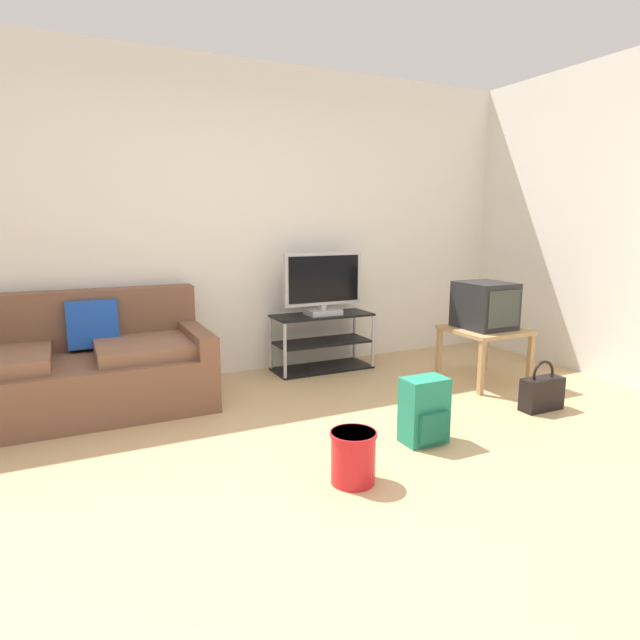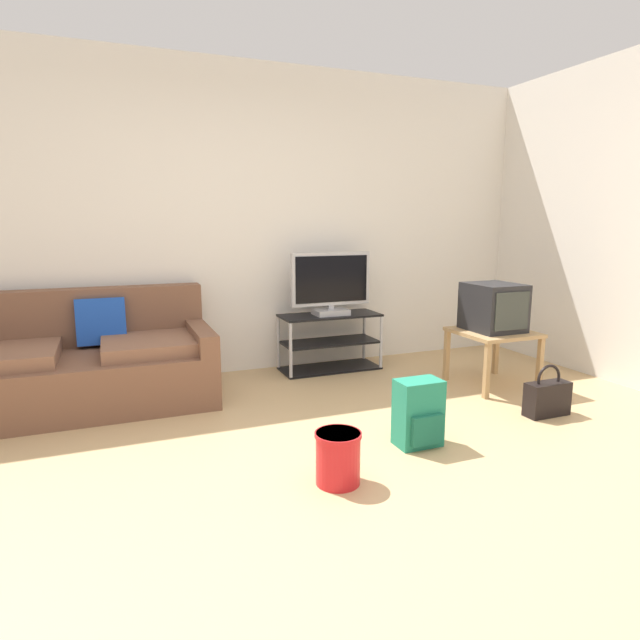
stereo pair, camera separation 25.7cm
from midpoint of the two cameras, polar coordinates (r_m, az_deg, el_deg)
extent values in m
cube|color=tan|center=(2.80, 3.48, -18.55)|extent=(9.00, 9.80, 0.02)
cube|color=silver|center=(4.78, -9.15, 10.37)|extent=(9.00, 0.10, 2.70)
cube|color=silver|center=(5.12, 32.04, 8.92)|extent=(0.10, 3.60, 2.70)
cube|color=brown|center=(4.26, -22.48, -6.08)|extent=(1.86, 0.95, 0.39)
cube|color=brown|center=(4.53, -22.82, 0.29)|extent=(1.86, 0.20, 0.45)
cube|color=brown|center=(4.26, -11.11, -1.64)|extent=(0.14, 0.95, 0.16)
cube|color=brown|center=(4.16, -15.66, -2.57)|extent=(0.74, 0.66, 0.10)
cube|color=blue|center=(4.42, -20.89, -0.14)|extent=(0.36, 0.16, 0.37)
cube|color=black|center=(4.85, 2.58, 0.49)|extent=(0.91, 0.38, 0.02)
cube|color=black|center=(4.90, 2.56, -2.38)|extent=(0.87, 0.37, 0.02)
cube|color=black|center=(4.97, 2.54, -5.18)|extent=(0.91, 0.38, 0.02)
cylinder|color=#B7B7BC|center=(4.58, -1.56, -3.29)|extent=(0.03, 0.03, 0.52)
cylinder|color=#B7B7BC|center=(4.95, 8.06, -2.36)|extent=(0.03, 0.03, 0.52)
cylinder|color=#B7B7BC|center=(4.91, -2.99, -2.37)|extent=(0.03, 0.03, 0.52)
cylinder|color=#B7B7BC|center=(5.25, 6.15, -1.57)|extent=(0.03, 0.03, 0.52)
cube|color=#B2B2B7|center=(4.83, 2.68, 0.85)|extent=(0.30, 0.22, 0.05)
cube|color=#B2B2B7|center=(4.82, 2.69, 1.38)|extent=(0.05, 0.04, 0.04)
cube|color=#B2B2B7|center=(4.79, 2.72, 4.42)|extent=(0.75, 0.04, 0.48)
cube|color=black|center=(4.77, 2.83, 4.40)|extent=(0.69, 0.01, 0.42)
cube|color=tan|center=(4.65, 19.62, -1.27)|extent=(0.59, 0.59, 0.03)
cube|color=tan|center=(4.34, 19.09, -5.22)|extent=(0.04, 0.04, 0.44)
cube|color=tan|center=(4.69, 23.98, -4.39)|extent=(0.04, 0.04, 0.44)
cube|color=tan|center=(4.73, 14.95, -3.70)|extent=(0.04, 0.04, 0.44)
cube|color=tan|center=(5.06, 19.74, -3.06)|extent=(0.04, 0.04, 0.44)
cube|color=#232326|center=(4.63, 19.61, 1.31)|extent=(0.39, 0.43, 0.39)
cube|color=#333833|center=(4.47, 21.45, 0.88)|extent=(0.32, 0.01, 0.30)
cube|color=#238466|center=(3.36, 12.68, -9.69)|extent=(0.27, 0.18, 0.41)
cube|color=#1A634C|center=(3.31, 13.65, -11.44)|extent=(0.21, 0.04, 0.18)
cylinder|color=#1A634C|center=(3.40, 10.57, -9.01)|extent=(0.04, 0.04, 0.33)
cylinder|color=#1A634C|center=(3.48, 12.73, -8.63)|extent=(0.04, 0.04, 0.33)
cube|color=black|center=(4.16, 24.83, -7.71)|extent=(0.33, 0.13, 0.24)
torus|color=black|center=(4.12, 25.00, -5.72)|extent=(0.20, 0.02, 0.20)
cylinder|color=red|center=(2.86, 4.60, -14.57)|extent=(0.23, 0.23, 0.28)
cylinder|color=red|center=(2.81, 4.64, -12.17)|extent=(0.25, 0.25, 0.02)
camera|label=1|loc=(0.13, -88.06, 0.36)|focal=29.85mm
camera|label=2|loc=(0.13, 91.94, -0.36)|focal=29.85mm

